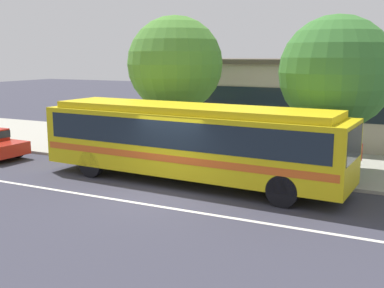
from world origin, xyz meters
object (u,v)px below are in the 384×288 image
Objects in this scene: pedestrian_standing_by_tree at (140,133)px; street_tree_mid_block at (336,73)px; street_tree_near_stop at (175,64)px; pedestrian_waiting_near_sign at (357,158)px; pedestrian_walking_along_curb at (312,152)px; transit_bus at (190,138)px.

street_tree_mid_block is (8.44, 0.27, 2.80)m from pedestrian_standing_by_tree.
pedestrian_standing_by_tree is 0.27× the size of street_tree_near_stop.
street_tree_near_stop is (-8.26, 2.27, 3.05)m from pedestrian_waiting_near_sign.
street_tree_near_stop is at bearing 173.95° from street_tree_mid_block.
pedestrian_walking_along_curb reaches higher than pedestrian_waiting_near_sign.
transit_bus is 5.57m from street_tree_near_stop.
pedestrian_walking_along_curb reaches higher than pedestrian_standing_by_tree.
transit_bus is at bearing -142.49° from street_tree_mid_block.
street_tree_mid_block is (4.37, 3.35, 2.26)m from transit_bus.
transit_bus is 5.13m from pedestrian_standing_by_tree.
transit_bus reaches higher than pedestrian_walking_along_curb.
transit_bus is 6.80× the size of pedestrian_walking_along_curb.
pedestrian_walking_along_curb is (-1.56, 0.15, 0.01)m from pedestrian_waiting_near_sign.
street_tree_near_stop is at bearing 124.26° from transit_bus.
street_tree_near_stop reaches higher than pedestrian_walking_along_curb.
street_tree_near_stop is at bearing 162.45° from pedestrian_walking_along_curb.
transit_bus is at bearing -152.89° from pedestrian_walking_along_curb.
street_tree_mid_block is at bearing 1.84° from pedestrian_standing_by_tree.
pedestrian_waiting_near_sign is 3.37m from street_tree_mid_block.
pedestrian_standing_by_tree is (-4.07, 3.08, -0.53)m from transit_bus.
transit_bus is 1.85× the size of street_tree_near_stop.
street_tree_mid_block is at bearing -6.05° from street_tree_near_stop.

